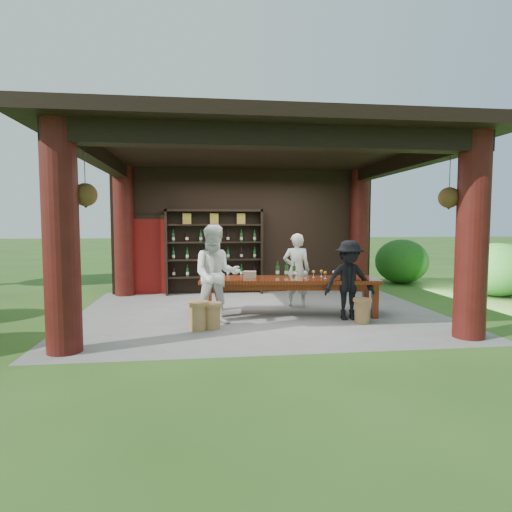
{
  "coord_description": "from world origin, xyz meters",
  "views": [
    {
      "loc": [
        -1.16,
        -8.77,
        1.87
      ],
      "look_at": [
        0.0,
        0.4,
        1.15
      ],
      "focal_mm": 30.0,
      "sensor_mm": 36.0,
      "label": 1
    }
  ],
  "objects": [
    {
      "name": "stool_near_left",
      "position": [
        -0.99,
        -1.3,
        0.25
      ],
      "size": [
        0.35,
        0.35,
        0.46
      ],
      "rotation": [
        0.0,
        0.0,
        0.14
      ],
      "color": "olive",
      "rests_on": "ground"
    },
    {
      "name": "guest_man",
      "position": [
        1.65,
        -0.89,
        0.77
      ],
      "size": [
        1.0,
        0.59,
        1.54
      ],
      "primitive_type": "imported",
      "rotation": [
        0.0,
        0.0,
        0.02
      ],
      "color": "black",
      "rests_on": "ground"
    },
    {
      "name": "host",
      "position": [
        0.92,
        0.48,
        0.82
      ],
      "size": [
        0.67,
        0.51,
        1.64
      ],
      "primitive_type": "imported",
      "rotation": [
        0.0,
        0.0,
        2.93
      ],
      "color": "silver",
      "rests_on": "ground"
    },
    {
      "name": "tasting_table",
      "position": [
        0.58,
        -0.3,
        0.64
      ],
      "size": [
        3.65,
        1.35,
        0.75
      ],
      "rotation": [
        0.0,
        0.0,
        -0.12
      ],
      "color": "#581F0C",
      "rests_on": "ground"
    },
    {
      "name": "wine_shelf",
      "position": [
        -0.84,
        2.45,
        1.11
      ],
      "size": [
        2.52,
        0.38,
        2.22
      ],
      "color": "black",
      "rests_on": "ground"
    },
    {
      "name": "guest_woman",
      "position": [
        -0.91,
        -0.96,
        0.92
      ],
      "size": [
        0.91,
        0.71,
        1.84
      ],
      "primitive_type": "imported",
      "rotation": [
        0.0,
        0.0,
        0.02
      ],
      "color": "white",
      "rests_on": "ground"
    },
    {
      "name": "stool_near_right",
      "position": [
        1.8,
        -1.21,
        0.24
      ],
      "size": [
        0.35,
        0.35,
        0.46
      ],
      "rotation": [
        0.0,
        0.0,
        0.1
      ],
      "color": "olive",
      "rests_on": "ground"
    },
    {
      "name": "pavilion",
      "position": [
        -0.01,
        0.43,
        2.13
      ],
      "size": [
        7.5,
        6.0,
        3.6
      ],
      "color": "slate",
      "rests_on": "ground"
    },
    {
      "name": "stool_far_left",
      "position": [
        -1.24,
        -1.36,
        0.27
      ],
      "size": [
        0.38,
        0.38,
        0.5
      ],
      "rotation": [
        0.0,
        0.0,
        -0.04
      ],
      "color": "olive",
      "rests_on": "ground"
    },
    {
      "name": "table_glasses",
      "position": [
        1.16,
        -0.36,
        0.82
      ],
      "size": [
        1.09,
        0.39,
        0.15
      ],
      "color": "silver",
      "rests_on": "tasting_table"
    },
    {
      "name": "trees",
      "position": [
        3.79,
        1.13,
        3.37
      ],
      "size": [
        22.76,
        10.33,
        4.8
      ],
      "color": "#3F2819",
      "rests_on": "ground"
    },
    {
      "name": "shrubs",
      "position": [
        1.61,
        0.69,
        0.56
      ],
      "size": [
        15.58,
        7.58,
        1.36
      ],
      "color": "#194C14",
      "rests_on": "ground"
    },
    {
      "name": "napkin_basket",
      "position": [
        -0.21,
        -0.21,
        0.82
      ],
      "size": [
        0.28,
        0.21,
        0.14
      ],
      "primitive_type": "cube",
      "rotation": [
        0.0,
        0.0,
        -0.12
      ],
      "color": "#BF6672",
      "rests_on": "tasting_table"
    },
    {
      "name": "ground",
      "position": [
        0.0,
        0.0,
        0.0
      ],
      "size": [
        90.0,
        90.0,
        0.0
      ],
      "primitive_type": "plane",
      "color": "#2D5119",
      "rests_on": "ground"
    },
    {
      "name": "table_bottles",
      "position": [
        0.59,
        -0.0,
        0.9
      ],
      "size": [
        0.41,
        0.21,
        0.31
      ],
      "color": "#194C1E",
      "rests_on": "tasting_table"
    }
  ]
}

